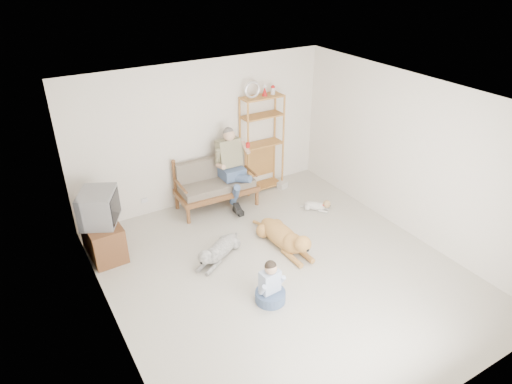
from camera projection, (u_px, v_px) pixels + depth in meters
floor at (283, 272)px, 7.02m from camera, size 5.50×5.50×0.00m
ceiling at (289, 102)px, 5.73m from camera, size 5.50×5.50×0.00m
wall_back at (203, 134)px, 8.45m from camera, size 5.00×0.00×5.00m
wall_front at (449, 316)px, 4.30m from camera, size 5.00×0.00×5.00m
wall_left at (106, 249)px, 5.25m from camera, size 0.00×5.50×5.50m
wall_right at (412, 158)px, 7.50m from camera, size 0.00×5.50×5.50m
loveseat at (215, 183)px, 8.60m from camera, size 1.53×0.76×0.95m
man at (234, 173)px, 8.47m from camera, size 0.58×0.83×1.34m
etagere at (262, 143)px, 8.99m from camera, size 0.86×0.38×2.25m
book_stack at (283, 185)px, 9.43m from camera, size 0.24×0.20×0.13m
tv_stand at (103, 238)px, 7.29m from camera, size 0.54×0.92×0.60m
crt_tv at (99, 207)px, 7.04m from camera, size 0.75×0.80×0.53m
wall_outlet at (144, 200)px, 8.38m from camera, size 0.12×0.02×0.08m
golden_retriever at (285, 238)px, 7.50m from camera, size 0.41×1.57×0.48m
shaggy_dog at (218, 251)px, 7.25m from camera, size 1.06×0.76×0.37m
terrier at (318, 206)px, 8.61m from camera, size 0.46×0.50×0.23m
child at (270, 287)px, 6.35m from camera, size 0.43×0.43×0.68m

